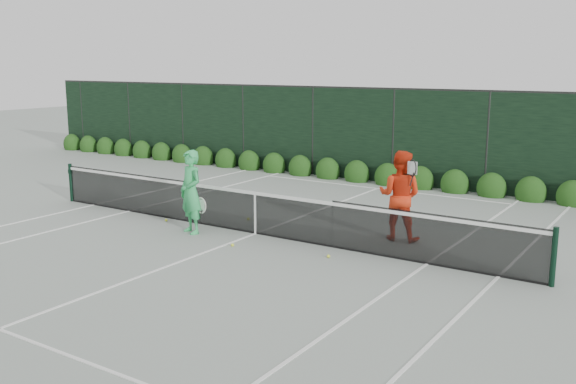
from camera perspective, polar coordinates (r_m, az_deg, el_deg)
The scene contains 8 objects.
ground at distance 14.69m, azimuth -2.91°, elevation -3.73°, with size 80.00×80.00×0.00m, color gray.
tennis_net at distance 14.57m, azimuth -3.01°, elevation -1.70°, with size 12.90×0.10×1.07m.
player_woman at distance 14.71m, azimuth -8.62°, elevation 0.00°, with size 0.81×0.66×1.91m.
player_man at distance 14.20m, azimuth 9.91°, elevation -0.31°, with size 1.05×0.87×1.98m.
court_lines at distance 14.69m, azimuth -2.91°, elevation -3.70°, with size 11.03×23.83×0.01m.
windscreen_fence at distance 12.32m, azimuth -10.43°, elevation 0.38°, with size 32.00×21.07×3.06m.
hedge_row at distance 20.70m, azimuth 8.84°, elevation 1.28°, with size 31.66×0.65×0.94m.
tennis_balls at distance 14.86m, azimuth -4.00°, elevation -3.42°, with size 4.90×2.23×0.07m.
Camera 1 is at (8.39, -11.43, 3.84)m, focal length 40.00 mm.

